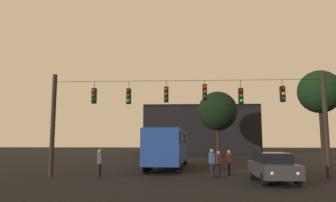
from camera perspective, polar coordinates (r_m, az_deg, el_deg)
name	(u,v)px	position (r m, az deg, el deg)	size (l,w,h in m)	color
ground_plane	(186,164)	(31.06, 3.21, -11.16)	(168.00, 168.00, 0.00)	black
overhead_signal_span	(186,113)	(19.37, 3.27, -2.08)	(16.82, 0.44, 6.30)	black
city_bus	(169,145)	(25.79, 0.09, -7.82)	(3.12, 11.12, 3.00)	navy
car_near_right	(273,167)	(17.84, 18.26, -11.14)	(1.88, 4.37, 1.52)	#2D2D33
pedestrian_crossing_left	(229,161)	(20.61, 10.90, -10.56)	(0.32, 0.41, 1.57)	black
pedestrian_crossing_center	(99,162)	(19.33, -12.25, -10.62)	(0.31, 0.40, 1.64)	black
pedestrian_crossing_right	(100,160)	(21.27, -12.13, -10.33)	(0.27, 0.38, 1.63)	black
pedestrian_near_bus	(212,161)	(19.08, 7.87, -10.70)	(0.34, 0.42, 1.67)	black
pedestrian_trailing	(219,162)	(19.96, 9.07, -10.77)	(0.24, 0.36, 1.54)	black
corner_building	(200,130)	(59.03, 5.85, -5.17)	(20.08, 9.51, 8.48)	black
tree_left_silhouette	(218,111)	(46.11, 8.89, -1.81)	(5.61, 5.61, 9.26)	black
tree_behind_building	(320,92)	(31.77, 25.56, 1.45)	(3.87, 3.87, 8.51)	black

